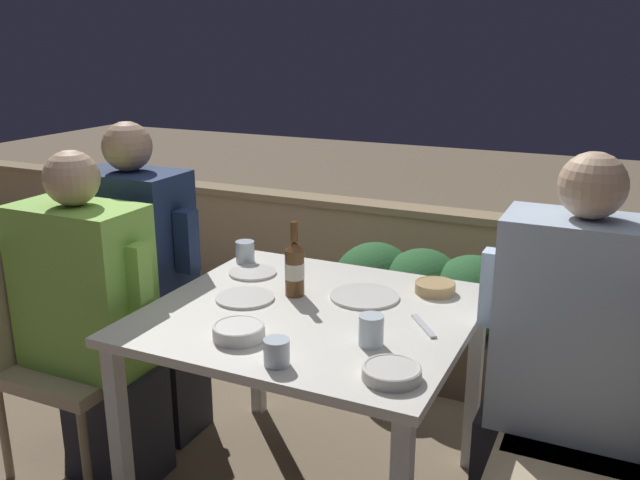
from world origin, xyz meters
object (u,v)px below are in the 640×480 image
(person_green_blouse, at_px, (94,322))
(person_navy_jumper, at_px, (144,283))
(chair_left_near, at_px, (53,332))
(person_blue_shirt, at_px, (561,362))
(chair_left_far, at_px, (107,300))
(chair_right_near, at_px, (620,461))
(beer_bottle, at_px, (295,267))
(chair_right_far, at_px, (630,410))

(person_green_blouse, distance_m, person_navy_jumper, 0.33)
(chair_left_near, height_order, person_green_blouse, person_green_blouse)
(person_blue_shirt, bearing_deg, chair_left_near, -170.01)
(chair_left_far, xyz_separation_m, chair_right_near, (1.98, -0.30, 0.00))
(chair_left_far, bearing_deg, beer_bottle, -3.58)
(person_green_blouse, distance_m, chair_right_far, 1.79)
(person_navy_jumper, distance_m, beer_bottle, 0.73)
(beer_bottle, bearing_deg, chair_left_far, 176.42)
(chair_left_near, xyz_separation_m, person_blue_shirt, (1.76, 0.31, 0.11))
(chair_right_near, relative_size, chair_right_far, 1.00)
(chair_right_far, bearing_deg, person_navy_jumper, 179.42)
(chair_right_far, bearing_deg, chair_right_near, -93.54)
(person_green_blouse, xyz_separation_m, person_navy_jumper, (-0.04, 0.33, 0.03))
(person_navy_jumper, height_order, beer_bottle, person_navy_jumper)
(chair_right_near, xyz_separation_m, beer_bottle, (-1.07, 0.25, 0.30))
(chair_right_far, xyz_separation_m, person_blue_shirt, (-0.20, -0.00, 0.11))
(chair_left_near, xyz_separation_m, person_green_blouse, (0.21, 0.00, 0.08))
(chair_left_near, height_order, chair_right_far, same)
(chair_right_far, distance_m, beer_bottle, 1.13)
(person_navy_jumper, xyz_separation_m, beer_bottle, (0.71, -0.06, 0.19))
(chair_left_near, bearing_deg, person_green_blouse, 0.00)
(chair_left_far, height_order, beer_bottle, beer_bottle)
(chair_left_near, distance_m, chair_right_far, 1.99)
(person_green_blouse, distance_m, person_blue_shirt, 1.59)
(person_navy_jumper, xyz_separation_m, chair_right_near, (1.78, -0.30, -0.11))
(chair_left_far, bearing_deg, person_blue_shirt, -0.58)
(person_blue_shirt, bearing_deg, chair_right_near, -56.86)
(person_green_blouse, height_order, person_blue_shirt, person_blue_shirt)
(chair_left_far, relative_size, person_navy_jumper, 0.70)
(person_green_blouse, distance_m, beer_bottle, 0.76)
(person_navy_jumper, height_order, chair_right_far, person_navy_jumper)
(person_green_blouse, height_order, chair_right_near, person_green_blouse)
(chair_right_far, bearing_deg, beer_bottle, -177.95)
(person_green_blouse, relative_size, chair_left_far, 1.36)
(person_green_blouse, height_order, beer_bottle, person_green_blouse)
(person_navy_jumper, distance_m, chair_right_far, 1.80)
(beer_bottle, bearing_deg, person_green_blouse, -157.96)
(person_green_blouse, bearing_deg, chair_left_far, 126.29)
(beer_bottle, bearing_deg, chair_right_far, 2.05)
(chair_left_near, distance_m, chair_right_near, 1.95)
(chair_left_far, xyz_separation_m, person_navy_jumper, (0.20, -0.00, 0.11))
(chair_left_far, relative_size, chair_right_near, 1.00)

